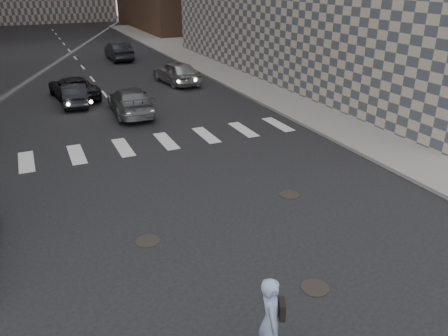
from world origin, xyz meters
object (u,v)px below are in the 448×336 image
Objects in this scene: skateboarder at (271,321)px; traffic_car_b at (130,101)px; traffic_car_c at (73,88)px; traffic_car_d at (176,72)px; traffic_car_a at (75,94)px; traffic_car_e at (119,51)px.

traffic_car_b is (1.53, 18.00, -0.33)m from skateboarder.
traffic_car_c is 7.23m from traffic_car_d.
traffic_car_c reaches higher than traffic_car_a.
traffic_car_b reaches higher than traffic_car_c.
traffic_car_e is at bearing -120.95° from traffic_car_c.
traffic_car_e is at bearing -89.25° from traffic_car_d.
traffic_car_a is 4.09m from traffic_car_b.
traffic_car_b is at bearing 109.91° from traffic_car_c.
traffic_car_c is 13.57m from traffic_car_e.
skateboarder is 0.41× the size of traffic_car_c.
traffic_car_c is at bearing 65.38° from traffic_car_e.
traffic_car_c is at bearing -89.17° from traffic_car_a.
traffic_car_c is at bearing 116.70° from skateboarder.
traffic_car_e reaches higher than traffic_car_a.
traffic_car_a is at bearing 13.41° from traffic_car_d.
traffic_car_e reaches higher than traffic_car_b.
skateboarder reaches higher than traffic_car_e.
traffic_car_b is at bearing 109.51° from skateboarder.
traffic_car_a is 0.80× the size of traffic_car_c.
traffic_car_c is (-0.93, 22.75, -0.38)m from skateboarder.
skateboarder is 0.52× the size of traffic_car_a.
skateboarder is at bearing 84.93° from traffic_car_c.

